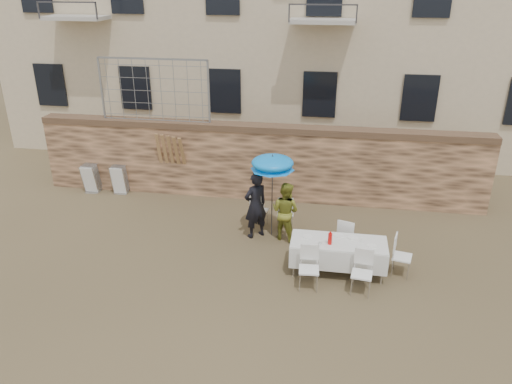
# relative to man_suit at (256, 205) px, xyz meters

# --- Properties ---
(ground) EXTENTS (80.00, 80.00, 0.00)m
(ground) POSITION_rel_man_suit_xyz_m (-0.33, -2.57, -0.87)
(ground) COLOR brown
(ground) RESTS_ON ground
(stone_wall) EXTENTS (13.00, 0.50, 2.20)m
(stone_wall) POSITION_rel_man_suit_xyz_m (-0.33, 2.43, 0.23)
(stone_wall) COLOR #8B6445
(stone_wall) RESTS_ON ground
(chain_link_fence) EXTENTS (3.20, 0.06, 1.80)m
(chain_link_fence) POSITION_rel_man_suit_xyz_m (-3.33, 2.43, 2.23)
(chain_link_fence) COLOR gray
(chain_link_fence) RESTS_ON stone_wall
(man_suit) EXTENTS (0.75, 0.73, 1.74)m
(man_suit) POSITION_rel_man_suit_xyz_m (0.00, 0.00, 0.00)
(man_suit) COLOR black
(man_suit) RESTS_ON ground
(woman_dress) EXTENTS (0.91, 0.83, 1.53)m
(woman_dress) POSITION_rel_man_suit_xyz_m (0.75, 0.00, -0.11)
(woman_dress) COLOR #A8AC34
(woman_dress) RESTS_ON ground
(umbrella) EXTENTS (1.08, 1.08, 2.04)m
(umbrella) POSITION_rel_man_suit_xyz_m (0.40, 0.10, 1.06)
(umbrella) COLOR #3F3F44
(umbrella) RESTS_ON ground
(couple_chair_left) EXTENTS (0.55, 0.55, 0.96)m
(couple_chair_left) POSITION_rel_man_suit_xyz_m (0.00, 0.55, -0.39)
(couple_chair_left) COLOR white
(couple_chair_left) RESTS_ON ground
(couple_chair_right) EXTENTS (0.52, 0.52, 0.96)m
(couple_chair_right) POSITION_rel_man_suit_xyz_m (0.70, 0.55, -0.39)
(couple_chair_right) COLOR white
(couple_chair_right) RESTS_ON ground
(banquet_table) EXTENTS (2.10, 0.85, 0.78)m
(banquet_table) POSITION_rel_man_suit_xyz_m (2.08, -1.34, -0.14)
(banquet_table) COLOR silver
(banquet_table) RESTS_ON ground
(soda_bottle) EXTENTS (0.09, 0.09, 0.26)m
(soda_bottle) POSITION_rel_man_suit_xyz_m (1.88, -1.49, 0.03)
(soda_bottle) COLOR red
(soda_bottle) RESTS_ON banquet_table
(table_chair_front_left) EXTENTS (0.51, 0.51, 0.96)m
(table_chair_front_left) POSITION_rel_man_suit_xyz_m (1.48, -2.09, -0.39)
(table_chair_front_left) COLOR white
(table_chair_front_left) RESTS_ON ground
(table_chair_front_right) EXTENTS (0.54, 0.54, 0.96)m
(table_chair_front_right) POSITION_rel_man_suit_xyz_m (2.58, -2.09, -0.39)
(table_chair_front_right) COLOR white
(table_chair_front_right) RESTS_ON ground
(table_chair_back) EXTENTS (0.60, 0.60, 0.96)m
(table_chair_back) POSITION_rel_man_suit_xyz_m (2.28, -0.54, -0.39)
(table_chair_back) COLOR white
(table_chair_back) RESTS_ON ground
(table_chair_side) EXTENTS (0.57, 0.57, 0.96)m
(table_chair_side) POSITION_rel_man_suit_xyz_m (3.48, -1.24, -0.39)
(table_chair_side) COLOR white
(table_chair_side) RESTS_ON ground
(chair_stack_left) EXTENTS (0.46, 0.47, 0.92)m
(chair_stack_left) POSITION_rel_man_suit_xyz_m (-5.40, 2.13, -0.41)
(chair_stack_left) COLOR white
(chair_stack_left) RESTS_ON ground
(chair_stack_right) EXTENTS (0.46, 0.40, 0.92)m
(chair_stack_right) POSITION_rel_man_suit_xyz_m (-4.50, 2.13, -0.41)
(chair_stack_right) COLOR white
(chair_stack_right) RESTS_ON ground
(wood_planks) EXTENTS (0.70, 0.20, 2.00)m
(wood_planks) POSITION_rel_man_suit_xyz_m (-2.90, 2.20, 0.13)
(wood_planks) COLOR #A37749
(wood_planks) RESTS_ON ground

